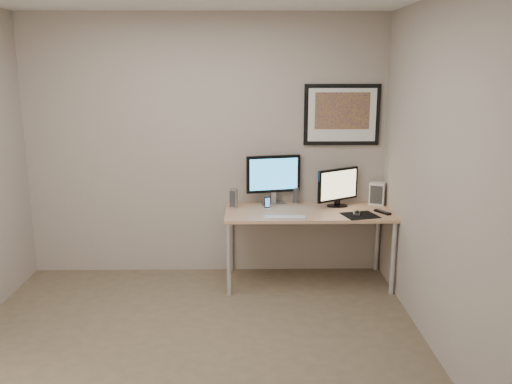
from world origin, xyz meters
The scene contains 14 objects.
floor centered at (0.00, 0.00, 0.00)m, with size 3.60×3.60×0.00m, color brown.
room centered at (0.00, 0.45, 1.64)m, with size 3.60×3.60×3.60m.
desk centered at (1.00, 1.35, 0.66)m, with size 1.60×0.70×0.73m.
framed_art centered at (1.35, 1.68, 1.62)m, with size 0.75×0.04×0.60m.
monitor_large centered at (0.67, 1.60, 1.01)m, with size 0.54×0.23×0.50m.
monitor_tv centered at (1.30, 1.50, 0.94)m, with size 0.43×0.28×0.38m.
speaker_left centered at (0.28, 1.49, 0.82)m, with size 0.08×0.08×0.19m, color #A8A8AC.
speaker_right centered at (0.90, 1.65, 0.81)m, with size 0.07×0.07×0.17m, color #A8A8AC.
phone_dock centered at (0.61, 1.41, 0.79)m, with size 0.06×0.06×0.13m, color black.
keyboard centered at (0.76, 1.10, 0.74)m, with size 0.39×0.10×0.01m, color silver.
mousepad centered at (1.46, 1.17, 0.73)m, with size 0.30×0.27×0.00m, color black.
mouse centered at (1.44, 1.20, 0.75)m, with size 0.06×0.10×0.03m, color black.
remote centered at (1.69, 1.25, 0.74)m, with size 0.05×0.19×0.02m, color black.
fan_unit centered at (1.71, 1.57, 0.85)m, with size 0.15×0.11×0.23m, color silver.
Camera 1 is at (0.41, -3.68, 2.08)m, focal length 38.00 mm.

